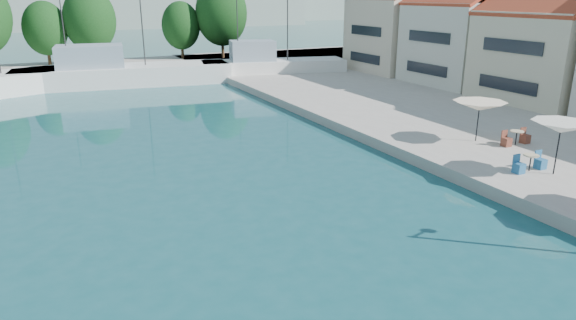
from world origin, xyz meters
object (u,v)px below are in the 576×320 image
umbrella_white (561,127)px  trawler_03 (119,74)px  trawler_04 (270,67)px  umbrella_cream (480,106)px

umbrella_white → trawler_03: bearing=109.6°
trawler_03 → trawler_04: bearing=-0.9°
trawler_03 → umbrella_white: bearing=-63.1°
trawler_04 → umbrella_cream: 29.10m
trawler_04 → umbrella_white: (-1.67, -34.66, 1.69)m
trawler_03 → umbrella_white: size_ratio=7.94×
umbrella_cream → trawler_04: bearing=88.7°
trawler_03 → trawler_04: same height
umbrella_white → umbrella_cream: (0.99, 5.61, -0.21)m
trawler_04 → umbrella_white: size_ratio=5.99×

